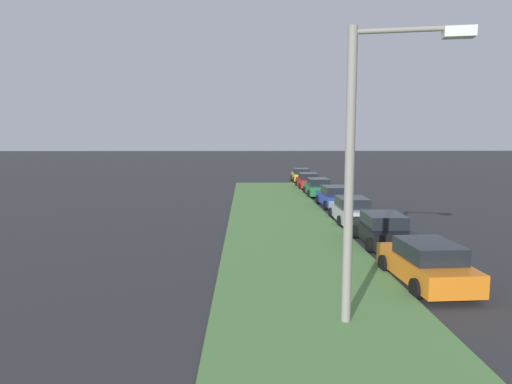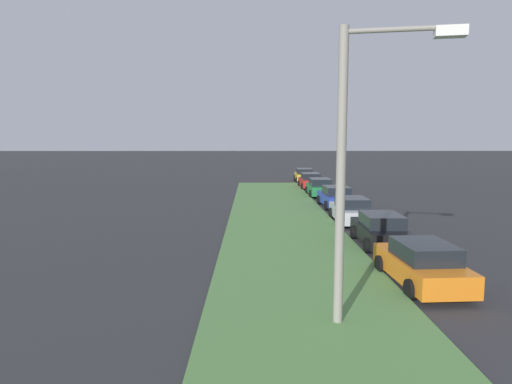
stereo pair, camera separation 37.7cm
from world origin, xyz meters
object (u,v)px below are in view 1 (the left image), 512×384
object	(u,v)px
streetlight	(365,156)
parked_car_yellow	(301,175)
parked_car_blue	(335,197)
parked_car_silver	(351,210)
parked_car_black	(382,230)
parked_car_orange	(426,263)
parked_car_green	(318,187)
parked_car_red	(308,181)

from	to	relation	value
streetlight	parked_car_yellow	bearing A→B (deg)	-4.69
parked_car_blue	parked_car_yellow	size ratio (longest dim) A/B	1.01
parked_car_blue	parked_car_yellow	bearing A→B (deg)	-1.65
streetlight	parked_car_blue	bearing A→B (deg)	-9.29
parked_car_silver	parked_car_blue	size ratio (longest dim) A/B	0.99
parked_car_black	parked_car_orange	bearing A→B (deg)	178.78
parked_car_silver	parked_car_green	world-z (taller)	same
parked_car_orange	parked_car_black	size ratio (longest dim) A/B	1.02
parked_car_orange	parked_car_blue	bearing A→B (deg)	-3.93
parked_car_black	parked_car_yellow	size ratio (longest dim) A/B	1.00
parked_car_orange	parked_car_yellow	distance (m)	34.18
parked_car_blue	parked_car_yellow	xyz separation A→B (m)	(17.62, 0.17, 0.00)
parked_car_silver	parked_car_yellow	bearing A→B (deg)	0.51
parked_car_blue	streetlight	bearing A→B (deg)	168.52
parked_car_orange	parked_car_silver	world-z (taller)	same
parked_car_silver	parked_car_orange	bearing A→B (deg)	-179.76
parked_car_black	streetlight	bearing A→B (deg)	160.55
parked_car_blue	parked_car_yellow	distance (m)	17.62
parked_car_orange	parked_car_black	distance (m)	5.44
parked_car_yellow	parked_car_blue	bearing A→B (deg)	-178.31
parked_car_green	parked_car_yellow	world-z (taller)	same
parked_car_green	parked_car_red	world-z (taller)	same
parked_car_silver	parked_car_red	size ratio (longest dim) A/B	1.00
streetlight	parked_car_black	bearing A→B (deg)	-20.18
parked_car_orange	parked_car_black	bearing A→B (deg)	-5.09
parked_car_orange	parked_car_green	distance (m)	22.48
parked_car_orange	parked_car_black	xyz separation A→B (m)	(5.44, -0.19, 0.00)
parked_car_black	parked_car_yellow	xyz separation A→B (m)	(28.74, 0.12, 0.00)
parked_car_orange	parked_car_red	world-z (taller)	same
parked_car_silver	parked_car_green	xyz separation A→B (m)	(11.65, 0.05, 0.00)
parked_car_red	parked_car_green	bearing A→B (deg)	-179.69
parked_car_silver	parked_car_yellow	size ratio (longest dim) A/B	1.00
parked_car_blue	parked_car_green	distance (m)	5.92
parked_car_orange	parked_car_yellow	bearing A→B (deg)	-3.24
parked_car_silver	streetlight	distance (m)	14.87
parked_car_green	parked_car_yellow	bearing A→B (deg)	-0.24
parked_car_black	parked_car_red	xyz separation A→B (m)	(22.57, 0.24, 0.00)
parked_car_black	parked_car_blue	size ratio (longest dim) A/B	0.99
parked_car_orange	parked_car_silver	xyz separation A→B (m)	(10.83, -0.05, 0.00)
streetlight	parked_car_red	bearing A→B (deg)	-5.39
parked_car_red	streetlight	distance (m)	31.61
parked_car_black	parked_car_green	world-z (taller)	same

